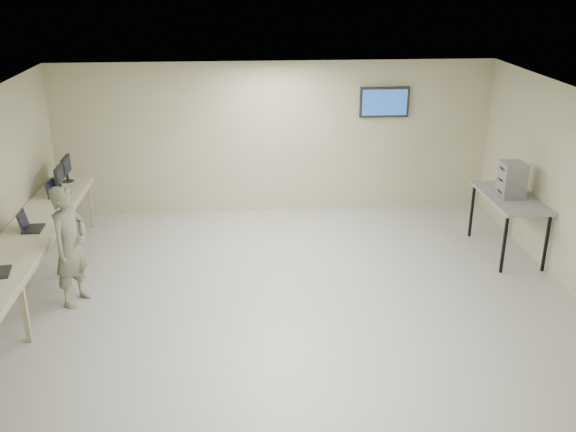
{
  "coord_description": "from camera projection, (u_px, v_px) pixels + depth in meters",
  "views": [
    {
      "loc": [
        -0.62,
        -7.97,
        4.35
      ],
      "look_at": [
        0.0,
        0.2,
        1.15
      ],
      "focal_mm": 40.0,
      "sensor_mm": 36.0,
      "label": 1
    }
  ],
  "objects": [
    {
      "name": "room",
      "position": [
        291.0,
        202.0,
        8.57
      ],
      "size": [
        8.01,
        7.01,
        2.81
      ],
      "color": "beige",
      "rests_on": "ground"
    },
    {
      "name": "workbench",
      "position": [
        19.0,
        252.0,
        8.48
      ],
      "size": [
        0.76,
        6.0,
        0.9
      ],
      "color": "beige",
      "rests_on": "ground"
    },
    {
      "name": "laptop_2",
      "position": [
        29.0,
        225.0,
        8.97
      ],
      "size": [
        0.3,
        0.36,
        0.28
      ],
      "rotation": [
        0.0,
        0.0,
        0.04
      ],
      "color": "black",
      "rests_on": "workbench"
    },
    {
      "name": "laptop_3",
      "position": [
        56.0,
        192.0,
        10.28
      ],
      "size": [
        0.34,
        0.38,
        0.27
      ],
      "rotation": [
        0.0,
        0.0,
        -0.16
      ],
      "color": "black",
      "rests_on": "workbench"
    },
    {
      "name": "monitor_near",
      "position": [
        59.0,
        176.0,
        10.48
      ],
      "size": [
        0.19,
        0.42,
        0.42
      ],
      "color": "black",
      "rests_on": "workbench"
    },
    {
      "name": "monitor_far",
      "position": [
        66.0,
        167.0,
        10.91
      ],
      "size": [
        0.2,
        0.44,
        0.44
      ],
      "color": "black",
      "rests_on": "workbench"
    },
    {
      "name": "soldier",
      "position": [
        70.0,
        246.0,
        8.61
      ],
      "size": [
        0.61,
        0.72,
        1.68
      ],
      "primitive_type": "imported",
      "rotation": [
        0.0,
        0.0,
        1.16
      ],
      "color": "gray",
      "rests_on": "ground"
    },
    {
      "name": "side_table",
      "position": [
        510.0,
        201.0,
        10.12
      ],
      "size": [
        0.75,
        1.61,
        0.97
      ],
      "color": "gray",
      "rests_on": "ground"
    },
    {
      "name": "storage_bins",
      "position": [
        512.0,
        180.0,
        9.99
      ],
      "size": [
        0.35,
        0.39,
        0.56
      ],
      "color": "gray",
      "rests_on": "side_table"
    }
  ]
}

